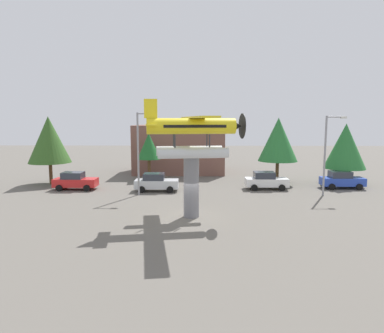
{
  "coord_description": "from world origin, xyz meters",
  "views": [
    {
      "loc": [
        0.44,
        -24.78,
        6.94
      ],
      "look_at": [
        0.0,
        3.0,
        3.25
      ],
      "focal_mm": 33.15,
      "sensor_mm": 36.0,
      "label": 1
    }
  ],
  "objects_px": {
    "tree_east": "(149,146)",
    "tree_far_east": "(345,146)",
    "floatplane_monument": "(193,133)",
    "display_pedestal": "(191,187)",
    "streetlight_secondary": "(327,149)",
    "storefront_building": "(179,149)",
    "tree_west": "(49,140)",
    "car_near_red": "(75,181)",
    "car_distant_blue": "(342,180)",
    "tree_center_back": "(278,140)",
    "car_mid_silver": "(156,182)",
    "streetlight_primary": "(140,147)",
    "car_far_white": "(266,181)"
  },
  "relations": [
    {
      "from": "tree_east",
      "to": "tree_far_east",
      "type": "bearing_deg",
      "value": -8.1
    },
    {
      "from": "floatplane_monument",
      "to": "display_pedestal",
      "type": "bearing_deg",
      "value": 180.0
    },
    {
      "from": "streetlight_secondary",
      "to": "display_pedestal",
      "type": "bearing_deg",
      "value": -149.01
    },
    {
      "from": "floatplane_monument",
      "to": "storefront_building",
      "type": "bearing_deg",
      "value": 86.5
    },
    {
      "from": "tree_west",
      "to": "tree_far_east",
      "type": "height_order",
      "value": "tree_west"
    },
    {
      "from": "car_near_red",
      "to": "storefront_building",
      "type": "xyz_separation_m",
      "value": [
        9.81,
        12.19,
        2.23
      ]
    },
    {
      "from": "storefront_building",
      "to": "tree_far_east",
      "type": "distance_m",
      "value": 20.26
    },
    {
      "from": "display_pedestal",
      "to": "tree_west",
      "type": "xyz_separation_m",
      "value": [
        -15.45,
        12.83,
        2.63
      ]
    },
    {
      "from": "floatplane_monument",
      "to": "tree_west",
      "type": "xyz_separation_m",
      "value": [
        -15.58,
        12.81,
        -1.2
      ]
    },
    {
      "from": "car_distant_blue",
      "to": "display_pedestal",
      "type": "bearing_deg",
      "value": -144.27
    },
    {
      "from": "storefront_building",
      "to": "tree_west",
      "type": "xyz_separation_m",
      "value": [
        -13.48,
        -9.17,
        1.7
      ]
    },
    {
      "from": "storefront_building",
      "to": "tree_east",
      "type": "xyz_separation_m",
      "value": [
        -3.21,
        -6.13,
        0.76
      ]
    },
    {
      "from": "tree_west",
      "to": "tree_east",
      "type": "distance_m",
      "value": 10.75
    },
    {
      "from": "storefront_building",
      "to": "tree_center_back",
      "type": "relative_size",
      "value": 1.61
    },
    {
      "from": "floatplane_monument",
      "to": "tree_center_back",
      "type": "relative_size",
      "value": 1.46
    },
    {
      "from": "car_mid_silver",
      "to": "tree_center_back",
      "type": "height_order",
      "value": "tree_center_back"
    },
    {
      "from": "display_pedestal",
      "to": "streetlight_primary",
      "type": "bearing_deg",
      "value": 122.96
    },
    {
      "from": "streetlight_secondary",
      "to": "tree_far_east",
      "type": "xyz_separation_m",
      "value": [
        3.88,
        5.52,
        -0.11
      ]
    },
    {
      "from": "car_far_white",
      "to": "streetlight_primary",
      "type": "distance_m",
      "value": 12.93
    },
    {
      "from": "car_far_white",
      "to": "tree_center_back",
      "type": "xyz_separation_m",
      "value": [
        1.82,
        3.23,
        3.92
      ]
    },
    {
      "from": "tree_center_back",
      "to": "tree_far_east",
      "type": "distance_m",
      "value": 7.02
    },
    {
      "from": "storefront_building",
      "to": "tree_west",
      "type": "height_order",
      "value": "tree_west"
    },
    {
      "from": "tree_far_east",
      "to": "storefront_building",
      "type": "bearing_deg",
      "value": 153.09
    },
    {
      "from": "car_mid_silver",
      "to": "tree_far_east",
      "type": "height_order",
      "value": "tree_far_east"
    },
    {
      "from": "streetlight_secondary",
      "to": "tree_west",
      "type": "height_order",
      "value": "tree_west"
    },
    {
      "from": "tree_east",
      "to": "tree_far_east",
      "type": "xyz_separation_m",
      "value": [
        21.25,
        -3.03,
        0.29
      ]
    },
    {
      "from": "streetlight_primary",
      "to": "tree_center_back",
      "type": "height_order",
      "value": "streetlight_primary"
    },
    {
      "from": "car_mid_silver",
      "to": "tree_west",
      "type": "distance_m",
      "value": 13.01
    },
    {
      "from": "display_pedestal",
      "to": "streetlight_primary",
      "type": "xyz_separation_m",
      "value": [
        -4.8,
        7.41,
        2.25
      ]
    },
    {
      "from": "streetlight_secondary",
      "to": "tree_center_back",
      "type": "height_order",
      "value": "streetlight_secondary"
    },
    {
      "from": "display_pedestal",
      "to": "tree_east",
      "type": "height_order",
      "value": "tree_east"
    },
    {
      "from": "car_near_red",
      "to": "tree_center_back",
      "type": "relative_size",
      "value": 0.59
    },
    {
      "from": "car_near_red",
      "to": "tree_far_east",
      "type": "xyz_separation_m",
      "value": [
        27.85,
        3.04,
        3.27
      ]
    },
    {
      "from": "car_mid_silver",
      "to": "streetlight_secondary",
      "type": "distance_m",
      "value": 16.26
    },
    {
      "from": "storefront_building",
      "to": "floatplane_monument",
      "type": "bearing_deg",
      "value": -84.55
    },
    {
      "from": "tree_center_back",
      "to": "tree_far_east",
      "type": "relative_size",
      "value": 1.09
    },
    {
      "from": "streetlight_primary",
      "to": "tree_west",
      "type": "distance_m",
      "value": 11.95
    },
    {
      "from": "tree_far_east",
      "to": "display_pedestal",
      "type": "bearing_deg",
      "value": -141.38
    },
    {
      "from": "car_distant_blue",
      "to": "streetlight_secondary",
      "type": "xyz_separation_m",
      "value": [
        -2.88,
        -3.52,
        3.38
      ]
    },
    {
      "from": "display_pedestal",
      "to": "tree_west",
      "type": "relative_size",
      "value": 0.59
    },
    {
      "from": "tree_west",
      "to": "display_pedestal",
      "type": "bearing_deg",
      "value": -39.71
    },
    {
      "from": "floatplane_monument",
      "to": "car_mid_silver",
      "type": "xyz_separation_m",
      "value": [
        -3.73,
        9.15,
        -5.13
      ]
    },
    {
      "from": "car_mid_silver",
      "to": "streetlight_primary",
      "type": "bearing_deg",
      "value": -124.29
    },
    {
      "from": "tree_center_back",
      "to": "tree_west",
      "type": "bearing_deg",
      "value": -178.4
    },
    {
      "from": "tree_east",
      "to": "car_distant_blue",
      "type": "bearing_deg",
      "value": -13.93
    },
    {
      "from": "floatplane_monument",
      "to": "streetlight_primary",
      "type": "distance_m",
      "value": 9.02
    },
    {
      "from": "display_pedestal",
      "to": "tree_east",
      "type": "xyz_separation_m",
      "value": [
        -5.18,
        15.87,
        1.69
      ]
    },
    {
      "from": "storefront_building",
      "to": "tree_far_east",
      "type": "xyz_separation_m",
      "value": [
        18.04,
        -9.16,
        1.04
      ]
    },
    {
      "from": "display_pedestal",
      "to": "car_mid_silver",
      "type": "height_order",
      "value": "display_pedestal"
    },
    {
      "from": "tree_far_east",
      "to": "car_distant_blue",
      "type": "bearing_deg",
      "value": -116.55
    }
  ]
}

